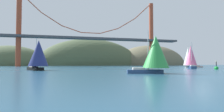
% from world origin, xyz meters
% --- Properties ---
extents(ground_plane, '(360.00, 360.00, 0.00)m').
position_xyz_m(ground_plane, '(0.00, 0.00, 0.00)').
color(ground_plane, navy).
extents(headland_center, '(85.48, 44.00, 44.29)m').
position_xyz_m(headland_center, '(5.00, 135.00, 0.00)').
color(headland_center, '#4C5B3D').
rests_on(headland_center, ground_plane).
extents(headland_right, '(65.44, 44.00, 36.13)m').
position_xyz_m(headland_right, '(60.00, 135.00, 0.00)').
color(headland_right, '#6B664C').
rests_on(headland_right, ground_plane).
extents(headland_left, '(55.59, 44.00, 30.22)m').
position_xyz_m(headland_left, '(-55.00, 135.00, 0.00)').
color(headland_left, '#4C5B3D').
rests_on(headland_left, ground_plane).
extents(suspension_bridge, '(118.23, 6.00, 42.68)m').
position_xyz_m(suspension_bridge, '(0.00, 95.00, 19.13)').
color(suspension_bridge, '#A34228').
rests_on(suspension_bridge, ground_plane).
extents(sailboat_navy_sail, '(6.42, 8.24, 7.89)m').
position_xyz_m(sailboat_navy_sail, '(-22.44, 28.06, 3.86)').
color(sailboat_navy_sail, black).
rests_on(sailboat_navy_sail, ground_plane).
extents(sailboat_pink_spinnaker, '(5.70, 7.41, 8.67)m').
position_xyz_m(sailboat_pink_spinnaker, '(24.20, 33.18, 4.02)').
color(sailboat_pink_spinnaker, navy).
rests_on(sailboat_pink_spinnaker, ground_plane).
extents(sailboat_green_sail, '(7.50, 5.33, 7.16)m').
position_xyz_m(sailboat_green_sail, '(-1.90, 8.58, 3.41)').
color(sailboat_green_sail, navy).
rests_on(sailboat_green_sail, ground_plane).
extents(sailboat_white_mainsail, '(8.15, 5.60, 9.96)m').
position_xyz_m(sailboat_white_mainsail, '(35.13, 48.69, 4.66)').
color(sailboat_white_mainsail, '#B7B2A8').
rests_on(sailboat_white_mainsail, ground_plane).
extents(channel_buoy, '(1.10, 1.10, 2.64)m').
position_xyz_m(channel_buoy, '(25.21, 23.80, 0.37)').
color(channel_buoy, green).
rests_on(channel_buoy, ground_plane).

